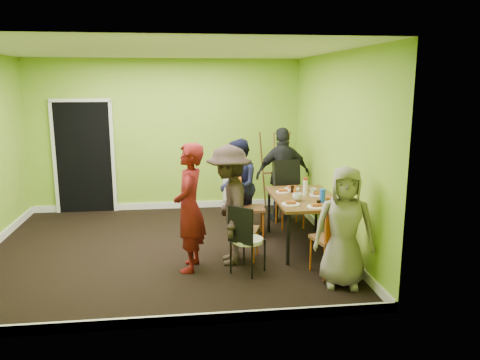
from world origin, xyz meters
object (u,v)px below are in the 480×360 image
object	(u,v)px
chair_left_near	(239,223)
chair_back_end	(287,179)
orange_bottle	(295,191)
chair_front_end	(334,233)
blue_bottle	(323,196)
person_standing	(189,208)
thermos	(305,188)
person_front_end	(344,227)
easel	(273,171)
person_back_end	(283,175)
chair_bentwood	(245,236)
person_left_near	(229,205)
dining_table	(304,200)
person_left_far	(238,186)
chair_left_far	(247,203)

from	to	relation	value
chair_left_near	chair_back_end	xyz separation A→B (m)	(1.00, 1.51, 0.28)
orange_bottle	chair_front_end	bearing A→B (deg)	-82.51
blue_bottle	person_standing	world-z (taller)	person_standing
thermos	person_front_end	distance (m)	1.48
easel	person_back_end	bearing A→B (deg)	-88.38
chair_back_end	chair_left_near	bearing A→B (deg)	51.39
chair_bentwood	orange_bottle	xyz separation A→B (m)	(0.90, 1.13, 0.29)
person_standing	person_left_near	world-z (taller)	person_standing
chair_bentwood	person_front_end	xyz separation A→B (m)	(1.10, -0.47, 0.22)
easel	dining_table	bearing A→B (deg)	-88.48
dining_table	chair_left_near	world-z (taller)	chair_left_near
orange_bottle	person_standing	bearing A→B (deg)	-150.65
chair_back_end	person_left_near	size ratio (longest dim) A/B	0.69
blue_bottle	orange_bottle	distance (m)	0.62
chair_front_end	blue_bottle	world-z (taller)	chair_front_end
person_left_near	person_front_end	world-z (taller)	person_left_near
blue_bottle	person_back_end	world-z (taller)	person_back_end
dining_table	thermos	size ratio (longest dim) A/B	6.49
chair_front_end	person_left_far	distance (m)	2.16
person_standing	person_front_end	distance (m)	1.93
chair_left_near	chair_bentwood	distance (m)	0.55
dining_table	chair_back_end	xyz separation A→B (m)	(0.00, 1.16, 0.08)
chair_back_end	easel	world-z (taller)	easel
chair_back_end	easel	bearing A→B (deg)	-91.34
chair_back_end	thermos	bearing A→B (deg)	86.54
person_left_far	person_left_near	xyz separation A→B (m)	(-0.28, -1.30, 0.04)
dining_table	orange_bottle	xyz separation A→B (m)	(-0.09, 0.23, 0.09)
thermos	orange_bottle	world-z (taller)	thermos
chair_left_far	person_standing	xyz separation A→B (m)	(-0.90, -1.23, 0.29)
orange_bottle	person_front_end	world-z (taller)	person_front_end
person_left_near	chair_bentwood	bearing A→B (deg)	21.51
chair_front_end	thermos	size ratio (longest dim) A/B	4.29
person_left_near	orange_bottle	bearing A→B (deg)	125.00
person_standing	thermos	bearing A→B (deg)	124.08
person_left_far	blue_bottle	bearing A→B (deg)	44.80
chair_left_far	chair_bentwood	bearing A→B (deg)	-4.59
chair_left_near	chair_back_end	world-z (taller)	chair_back_end
chair_left_near	chair_front_end	world-z (taller)	chair_front_end
person_left_near	dining_table	bearing A→B (deg)	113.95
chair_back_end	blue_bottle	xyz separation A→B (m)	(0.16, -1.49, 0.07)
thermos	easel	bearing A→B (deg)	92.51
person_left_near	person_front_end	size ratio (longest dim) A/B	1.10
chair_front_end	thermos	bearing A→B (deg)	79.61
chair_back_end	person_back_end	world-z (taller)	person_back_end
person_left_far	chair_back_end	bearing A→B (deg)	114.17
thermos	person_left_far	world-z (taller)	person_left_far
orange_bottle	thermos	bearing A→B (deg)	-47.92
chair_front_end	easel	distance (m)	3.19
chair_bentwood	person_left_far	size ratio (longest dim) A/B	0.60
chair_back_end	chair_front_end	size ratio (longest dim) A/B	1.10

